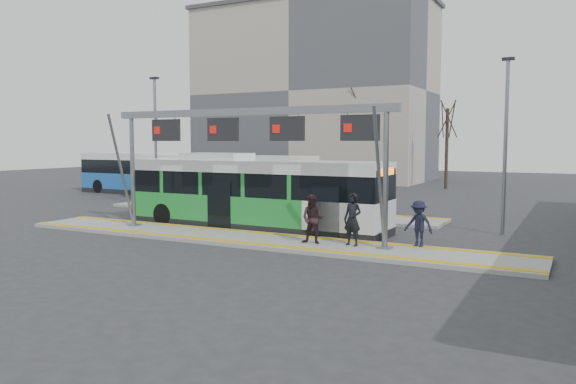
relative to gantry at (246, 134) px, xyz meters
name	(u,v)px	position (x,y,z in m)	size (l,w,h in m)	color
ground	(251,241)	(0.35, -0.25, -4.30)	(120.00, 120.00, 0.00)	#2D2D30
platform_main	(251,239)	(0.35, -0.25, -4.22)	(22.00, 3.00, 0.15)	gray
platform_second	(264,212)	(-3.65, 7.75, -4.22)	(20.00, 3.00, 0.15)	gray
tactile_main	(251,237)	(0.35, -0.25, -4.14)	(22.00, 2.65, 0.02)	gold
tactile_second	(274,208)	(-3.65, 8.90, -4.14)	(20.00, 0.35, 0.02)	gold
gantry	(246,134)	(0.00, 0.00, 0.00)	(13.00, 1.68, 5.20)	slate
apartment_block	(315,93)	(-13.65, 35.75, 4.91)	(24.50, 12.50, 18.40)	#A89C8C
hero_bus	(254,194)	(-1.28, 2.68, -2.71)	(12.64, 2.87, 3.46)	black
bg_bus_green	(223,180)	(-8.69, 11.07, -2.76)	(12.55, 3.07, 3.12)	black
bg_bus_blue	(149,174)	(-17.28, 13.67, -2.75)	(12.10, 3.03, 3.14)	black
passenger_a	(353,219)	(4.62, -0.02, -3.17)	(0.71, 0.47, 1.95)	black
passenger_b	(313,219)	(3.15, -0.33, -3.22)	(0.91, 0.71, 1.87)	black
passenger_c	(419,224)	(6.87, 0.85, -3.30)	(1.10, 0.63, 1.71)	black
tree_left	(359,109)	(-6.52, 30.34, 2.76)	(1.40, 1.40, 9.30)	#382B21
tree_mid	(447,120)	(1.82, 29.14, 1.56)	(1.40, 1.40, 7.73)	#382B21
tree_far	(199,118)	(-25.54, 31.12, 2.28)	(1.40, 1.40, 8.68)	#382B21
lamp_west	(156,141)	(-9.18, 5.15, -0.27)	(0.50, 0.25, 7.58)	slate
lamp_east	(505,142)	(9.15, 6.10, -0.30)	(0.50, 0.25, 7.52)	slate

